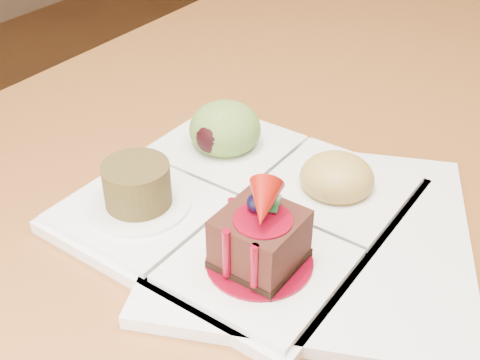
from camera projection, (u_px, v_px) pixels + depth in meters
The scene contains 3 objects.
dining_table at pixel (423, 192), 0.70m from camera, with size 1.00×1.80×0.75m.
sampler_plate at pixel (241, 190), 0.55m from camera, with size 0.27×0.27×0.10m.
second_plate at pixel (314, 233), 0.52m from camera, with size 0.26×0.26×0.01m, color white.
Camera 1 is at (0.14, -0.59, 1.10)m, focal length 45.00 mm.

